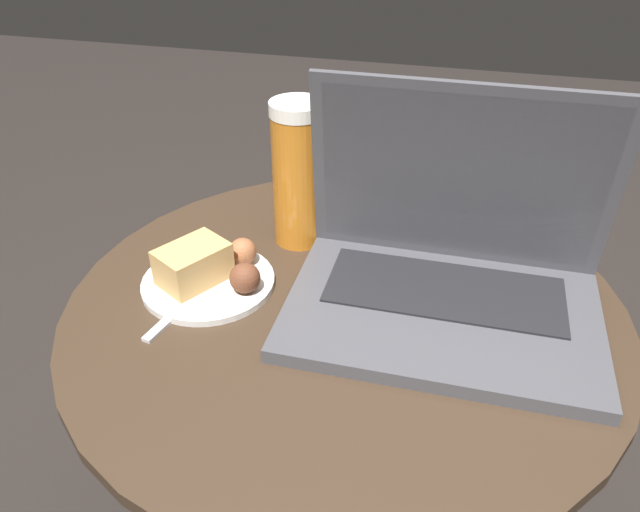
# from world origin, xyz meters

# --- Properties ---
(table) EXTENTS (0.71, 0.71, 0.58)m
(table) POSITION_xyz_m (0.00, 0.00, 0.41)
(table) COLOR #515156
(table) RESTS_ON ground_plane
(laptop) EXTENTS (0.38, 0.26, 0.27)m
(laptop) POSITION_xyz_m (0.12, 0.03, 0.63)
(laptop) COLOR #47474C
(laptop) RESTS_ON table
(beer_glass) EXTENTS (0.07, 0.07, 0.21)m
(beer_glass) POSITION_xyz_m (-0.10, 0.13, 0.68)
(beer_glass) COLOR #C6701E
(beer_glass) RESTS_ON table
(snack_plate) EXTENTS (0.17, 0.17, 0.06)m
(snack_plate) POSITION_xyz_m (-0.18, -0.01, 0.60)
(snack_plate) COLOR silver
(snack_plate) RESTS_ON table
(fork) EXTENTS (0.05, 0.16, 0.00)m
(fork) POSITION_xyz_m (-0.19, -0.04, 0.58)
(fork) COLOR silver
(fork) RESTS_ON table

